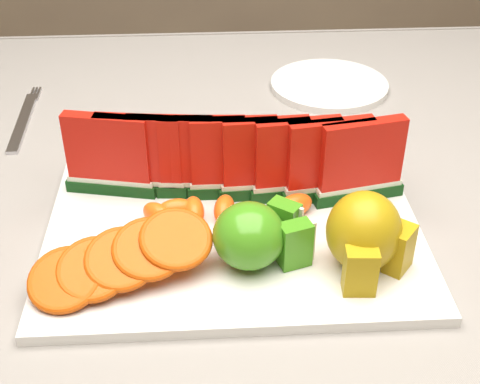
{
  "coord_description": "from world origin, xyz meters",
  "views": [
    {
      "loc": [
        0.03,
        -0.66,
        1.21
      ],
      "look_at": [
        0.07,
        -0.08,
        0.81
      ],
      "focal_mm": 50.0,
      "sensor_mm": 36.0,
      "label": 1
    }
  ],
  "objects_px": {
    "platter": "(234,231)",
    "side_plate": "(329,85)",
    "pear_cluster": "(366,235)",
    "apple_cluster": "(256,235)",
    "fork": "(24,119)"
  },
  "relations": [
    {
      "from": "platter",
      "to": "pear_cluster",
      "type": "bearing_deg",
      "value": -29.66
    },
    {
      "from": "platter",
      "to": "pear_cluster",
      "type": "xyz_separation_m",
      "value": [
        0.12,
        -0.07,
        0.04
      ]
    },
    {
      "from": "apple_cluster",
      "to": "fork",
      "type": "distance_m",
      "value": 0.45
    },
    {
      "from": "side_plate",
      "to": "fork",
      "type": "distance_m",
      "value": 0.45
    },
    {
      "from": "apple_cluster",
      "to": "fork",
      "type": "relative_size",
      "value": 0.54
    },
    {
      "from": "platter",
      "to": "side_plate",
      "type": "relative_size",
      "value": 2.0
    },
    {
      "from": "side_plate",
      "to": "fork",
      "type": "relative_size",
      "value": 1.03
    },
    {
      "from": "side_plate",
      "to": "platter",
      "type": "bearing_deg",
      "value": -114.79
    },
    {
      "from": "platter",
      "to": "side_plate",
      "type": "bearing_deg",
      "value": 65.21
    },
    {
      "from": "apple_cluster",
      "to": "fork",
      "type": "bearing_deg",
      "value": 131.75
    },
    {
      "from": "apple_cluster",
      "to": "side_plate",
      "type": "height_order",
      "value": "apple_cluster"
    },
    {
      "from": "platter",
      "to": "apple_cluster",
      "type": "xyz_separation_m",
      "value": [
        0.02,
        -0.06,
        0.04
      ]
    },
    {
      "from": "platter",
      "to": "pear_cluster",
      "type": "distance_m",
      "value": 0.15
    },
    {
      "from": "pear_cluster",
      "to": "side_plate",
      "type": "xyz_separation_m",
      "value": [
        0.04,
        0.43,
        -0.05
      ]
    },
    {
      "from": "platter",
      "to": "side_plate",
      "type": "distance_m",
      "value": 0.39
    }
  ]
}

